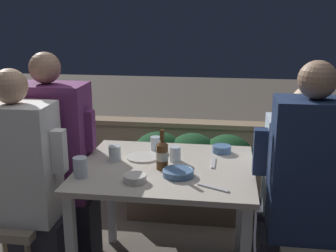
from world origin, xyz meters
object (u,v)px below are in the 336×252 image
person_white_polo (25,184)px  person_navy_jumper (301,192)px  chair_right_near (336,223)px  chair_left_far (30,182)px  person_purple_stripe (56,161)px  person_blue_shirt (295,185)px  potted_plant (5,167)px  chair_right_far (328,198)px  beer_bottle (162,154)px

person_white_polo → person_navy_jumper: bearing=1.0°
chair_right_near → person_navy_jumper: 0.25m
chair_left_far → person_navy_jumper: bearing=-9.6°
person_purple_stripe → person_blue_shirt: (1.47, 0.03, -0.09)m
person_white_polo → potted_plant: size_ratio=2.08×
person_navy_jumper → person_white_polo: bearing=-179.0°
person_purple_stripe → potted_plant: (-0.69, 0.57, -0.30)m
person_purple_stripe → person_blue_shirt: 1.48m
person_white_polo → person_blue_shirt: person_white_polo is taller
chair_left_far → person_navy_jumper: size_ratio=0.64×
chair_right_near → chair_right_far: size_ratio=1.00×
chair_right_far → person_white_polo: bearing=-169.0°
person_white_polo → chair_right_near: size_ratio=1.48×
chair_left_far → chair_right_far: bearing=1.0°
person_purple_stripe → chair_right_far: (1.67, 0.03, -0.15)m
chair_left_far → chair_right_near: size_ratio=1.00×
person_blue_shirt → person_navy_jumper: bearing=-93.6°
person_blue_shirt → beer_bottle: (-0.77, -0.22, 0.24)m
person_purple_stripe → chair_right_near: 1.68m
person_white_polo → person_navy_jumper: 1.52m
person_blue_shirt → chair_right_near: bearing=-61.3°
chair_right_far → chair_right_near: bearing=-94.6°
chair_left_far → person_purple_stripe: 0.24m
person_purple_stripe → person_navy_jumper: 1.48m
chair_left_far → potted_plant: bearing=131.0°
chair_right_far → beer_bottle: size_ratio=3.90×
chair_right_near → potted_plant: chair_right_near is taller
person_white_polo → potted_plant: bearing=125.4°
beer_bottle → chair_left_far: bearing=168.2°
person_white_polo → chair_right_near: person_white_polo is taller
chair_right_near → chair_right_far: (0.03, 0.31, 0.00)m
person_blue_shirt → chair_left_far: bearing=-178.8°
person_blue_shirt → potted_plant: size_ratio=1.90×
person_blue_shirt → beer_bottle: person_blue_shirt is taller
chair_left_far → chair_right_far: size_ratio=1.00×
person_navy_jumper → chair_right_far: 0.41m
person_white_polo → person_navy_jumper: person_navy_jumper is taller
person_white_polo → chair_right_far: 1.77m
chair_right_near → beer_bottle: (-0.94, 0.09, 0.30)m
person_navy_jumper → chair_right_near: bearing=0.0°
person_purple_stripe → potted_plant: person_purple_stripe is taller
chair_left_far → beer_bottle: size_ratio=3.90×
potted_plant → chair_left_far: bearing=-49.0°
beer_bottle → potted_plant: bearing=151.4°
person_white_polo → potted_plant: person_white_polo is taller
chair_right_near → person_navy_jumper: (-0.19, -0.00, 0.16)m
chair_left_far → chair_right_near: same height
person_white_polo → beer_bottle: size_ratio=5.76×
chair_left_far → chair_right_far: same height
potted_plant → person_navy_jumper: bearing=-21.7°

